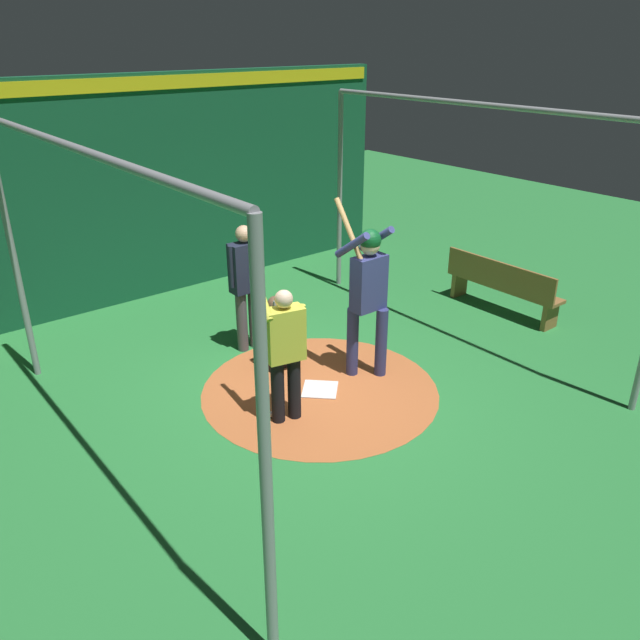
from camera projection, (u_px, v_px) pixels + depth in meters
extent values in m
plane|color=#287A38|center=(320.00, 390.00, 7.80)|extent=(25.09, 25.09, 0.00)
cylinder|color=#B76033|center=(320.00, 390.00, 7.80)|extent=(2.91, 2.91, 0.01)
cube|color=white|center=(320.00, 389.00, 7.80)|extent=(0.59, 0.59, 0.01)
cylinder|color=navy|center=(381.00, 342.00, 7.99)|extent=(0.15, 0.15, 0.91)
cylinder|color=navy|center=(353.00, 342.00, 8.00)|extent=(0.15, 0.15, 0.91)
cube|color=navy|center=(369.00, 283.00, 7.66)|extent=(0.22, 0.44, 0.68)
cylinder|color=navy|center=(376.00, 239.00, 7.65)|extent=(0.55, 0.09, 0.42)
cylinder|color=navy|center=(352.00, 245.00, 7.42)|extent=(0.55, 0.09, 0.42)
sphere|color=beige|center=(370.00, 245.00, 7.47)|extent=(0.24, 0.24, 0.24)
sphere|color=#0F4C23|center=(370.00, 240.00, 7.44)|extent=(0.26, 0.26, 0.26)
cylinder|color=tan|center=(350.00, 231.00, 7.49)|extent=(0.54, 0.06, 0.73)
cube|color=black|center=(275.00, 353.00, 8.38)|extent=(0.40, 0.40, 0.30)
cube|color=black|center=(276.00, 328.00, 8.19)|extent=(0.31, 0.40, 0.49)
sphere|color=brown|center=(276.00, 304.00, 8.04)|extent=(0.23, 0.23, 0.23)
cube|color=gray|center=(281.00, 307.00, 7.96)|extent=(0.03, 0.21, 0.21)
ellipsoid|color=brown|center=(293.00, 343.00, 8.08)|extent=(0.12, 0.28, 0.22)
cylinder|color=#4C4C51|center=(254.00, 318.00, 8.75)|extent=(0.15, 0.15, 0.85)
cylinder|color=#4C4C51|center=(242.00, 322.00, 8.63)|extent=(0.15, 0.15, 0.85)
cube|color=#1E2338|center=(245.00, 267.00, 8.38)|extent=(0.22, 0.42, 0.67)
cylinder|color=#1E2338|center=(258.00, 260.00, 8.47)|extent=(0.09, 0.09, 0.57)
cylinder|color=#1E2338|center=(232.00, 267.00, 8.24)|extent=(0.09, 0.09, 0.57)
sphere|color=tan|center=(244.00, 234.00, 8.19)|extent=(0.22, 0.22, 0.22)
cylinder|color=black|center=(294.00, 387.00, 7.12)|extent=(0.15, 0.15, 0.76)
cylinder|color=black|center=(278.00, 391.00, 7.04)|extent=(0.15, 0.15, 0.76)
cube|color=gold|center=(285.00, 334.00, 6.80)|extent=(0.31, 0.46, 0.60)
cylinder|color=gold|center=(302.00, 327.00, 6.86)|extent=(0.09, 0.09, 0.51)
cylinder|color=gold|center=(262.00, 300.00, 6.63)|extent=(0.46, 0.19, 0.40)
sphere|color=beige|center=(284.00, 299.00, 6.63)|extent=(0.20, 0.20, 0.20)
cylinder|color=tan|center=(259.00, 287.00, 6.65)|extent=(0.46, 0.16, 0.74)
cube|color=#145133|center=(151.00, 189.00, 10.11)|extent=(0.20, 9.09, 3.49)
cube|color=yellow|center=(142.00, 83.00, 9.37)|extent=(0.03, 8.91, 0.20)
cylinder|color=gray|center=(13.00, 256.00, 7.53)|extent=(0.08, 0.08, 3.20)
cylinder|color=gray|center=(266.00, 473.00, 3.81)|extent=(0.08, 0.08, 3.20)
cylinder|color=gray|center=(340.00, 193.00, 10.48)|extent=(0.08, 0.08, 3.20)
cylinder|color=gray|center=(69.00, 146.00, 5.01)|extent=(5.27, 0.07, 0.07)
cylinder|color=gray|center=(478.00, 104.00, 7.96)|extent=(5.27, 0.07, 0.07)
cube|color=olive|center=(504.00, 286.00, 9.86)|extent=(1.94, 0.36, 0.05)
cube|color=olive|center=(499.00, 274.00, 9.68)|extent=(1.94, 0.04, 0.40)
cube|color=olive|center=(459.00, 284.00, 10.55)|extent=(0.08, 0.32, 0.40)
cube|color=olive|center=(550.00, 316.00, 9.35)|extent=(0.08, 0.32, 0.40)
sphere|color=white|center=(270.00, 414.00, 7.23)|extent=(0.07, 0.07, 0.07)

